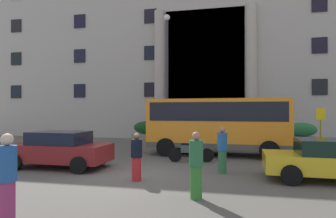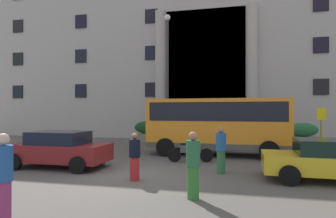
{
  "view_description": "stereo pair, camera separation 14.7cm",
  "coord_description": "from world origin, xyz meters",
  "px_view_note": "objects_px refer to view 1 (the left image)",
  "views": [
    {
      "loc": [
        3.29,
        -9.5,
        2.26
      ],
      "look_at": [
        -0.13,
        6.01,
        2.34
      ],
      "focal_mm": 31.23,
      "sensor_mm": 36.0,
      "label": 1
    },
    {
      "loc": [
        3.44,
        -9.46,
        2.26
      ],
      "look_at": [
        -0.13,
        6.01,
        2.34
      ],
      "focal_mm": 31.23,
      "sensor_mm": 36.0,
      "label": 2
    }
  ],
  "objects_px": {
    "pedestrian_woman_with_bag": "(196,165)",
    "motorcycle_near_kerb": "(190,152)",
    "hedge_planter_far_west": "(148,132)",
    "pedestrian_man_red_shirt": "(222,150)",
    "hedge_planter_west": "(301,135)",
    "parked_coupe_end": "(60,149)",
    "lamppost_plaza_centre": "(167,70)",
    "hedge_planter_east": "(208,134)",
    "orange_minibus": "(217,122)",
    "pedestrian_woman_dark_dress": "(137,157)",
    "pedestrian_man_crossing": "(7,180)",
    "bus_stop_sign": "(321,125)"
  },
  "relations": [
    {
      "from": "pedestrian_woman_with_bag",
      "to": "motorcycle_near_kerb",
      "type": "bearing_deg",
      "value": -155.97
    },
    {
      "from": "hedge_planter_far_west",
      "to": "pedestrian_woman_with_bag",
      "type": "height_order",
      "value": "pedestrian_woman_with_bag"
    },
    {
      "from": "motorcycle_near_kerb",
      "to": "pedestrian_woman_with_bag",
      "type": "distance_m",
      "value": 5.36
    },
    {
      "from": "motorcycle_near_kerb",
      "to": "pedestrian_man_red_shirt",
      "type": "distance_m",
      "value": 2.54
    },
    {
      "from": "hedge_planter_west",
      "to": "motorcycle_near_kerb",
      "type": "height_order",
      "value": "hedge_planter_west"
    },
    {
      "from": "parked_coupe_end",
      "to": "lamppost_plaza_centre",
      "type": "bearing_deg",
      "value": 72.58
    },
    {
      "from": "hedge_planter_west",
      "to": "hedge_planter_east",
      "type": "bearing_deg",
      "value": 179.87
    },
    {
      "from": "orange_minibus",
      "to": "pedestrian_woman_with_bag",
      "type": "distance_m",
      "value": 7.61
    },
    {
      "from": "pedestrian_woman_dark_dress",
      "to": "pedestrian_man_crossing",
      "type": "xyz_separation_m",
      "value": [
        -1.23,
        -4.13,
        0.16
      ]
    },
    {
      "from": "motorcycle_near_kerb",
      "to": "pedestrian_man_crossing",
      "type": "xyz_separation_m",
      "value": [
        -2.43,
        -7.88,
        0.47
      ]
    },
    {
      "from": "motorcycle_near_kerb",
      "to": "pedestrian_woman_dark_dress",
      "type": "bearing_deg",
      "value": -117.88
    },
    {
      "from": "motorcycle_near_kerb",
      "to": "pedestrian_woman_dark_dress",
      "type": "relative_size",
      "value": 1.3
    },
    {
      "from": "pedestrian_woman_with_bag",
      "to": "pedestrian_woman_dark_dress",
      "type": "height_order",
      "value": "pedestrian_woman_with_bag"
    },
    {
      "from": "pedestrian_man_red_shirt",
      "to": "pedestrian_man_crossing",
      "type": "distance_m",
      "value": 7.01
    },
    {
      "from": "orange_minibus",
      "to": "bus_stop_sign",
      "type": "relative_size",
      "value": 2.93
    },
    {
      "from": "parked_coupe_end",
      "to": "pedestrian_man_red_shirt",
      "type": "bearing_deg",
      "value": 3.54
    },
    {
      "from": "parked_coupe_end",
      "to": "hedge_planter_east",
      "type": "bearing_deg",
      "value": 62.92
    },
    {
      "from": "pedestrian_man_red_shirt",
      "to": "orange_minibus",
      "type": "bearing_deg",
      "value": 106.13
    },
    {
      "from": "parked_coupe_end",
      "to": "lamppost_plaza_centre",
      "type": "height_order",
      "value": "lamppost_plaza_centre"
    },
    {
      "from": "hedge_planter_east",
      "to": "hedge_planter_far_west",
      "type": "relative_size",
      "value": 1.01
    },
    {
      "from": "parked_coupe_end",
      "to": "pedestrian_woman_dark_dress",
      "type": "xyz_separation_m",
      "value": [
        3.66,
        -1.38,
        0.03
      ]
    },
    {
      "from": "bus_stop_sign",
      "to": "motorcycle_near_kerb",
      "type": "height_order",
      "value": "bus_stop_sign"
    },
    {
      "from": "hedge_planter_east",
      "to": "pedestrian_man_red_shirt",
      "type": "relative_size",
      "value": 1.31
    },
    {
      "from": "orange_minibus",
      "to": "pedestrian_woman_with_bag",
      "type": "bearing_deg",
      "value": -89.22
    },
    {
      "from": "bus_stop_sign",
      "to": "pedestrian_woman_with_bag",
      "type": "distance_m",
      "value": 10.58
    },
    {
      "from": "hedge_planter_west",
      "to": "hedge_planter_far_west",
      "type": "distance_m",
      "value": 10.26
    },
    {
      "from": "pedestrian_woman_dark_dress",
      "to": "hedge_planter_west",
      "type": "bearing_deg",
      "value": 164.42
    },
    {
      "from": "orange_minibus",
      "to": "pedestrian_woman_dark_dress",
      "type": "xyz_separation_m",
      "value": [
        -2.28,
        -6.04,
        -0.92
      ]
    },
    {
      "from": "hedge_planter_west",
      "to": "parked_coupe_end",
      "type": "height_order",
      "value": "hedge_planter_west"
    },
    {
      "from": "hedge_planter_east",
      "to": "pedestrian_woman_dark_dress",
      "type": "relative_size",
      "value": 1.44
    },
    {
      "from": "motorcycle_near_kerb",
      "to": "lamppost_plaza_centre",
      "type": "height_order",
      "value": "lamppost_plaza_centre"
    },
    {
      "from": "hedge_planter_far_west",
      "to": "parked_coupe_end",
      "type": "distance_m",
      "value": 9.91
    },
    {
      "from": "pedestrian_man_red_shirt",
      "to": "pedestrian_man_crossing",
      "type": "bearing_deg",
      "value": -112.59
    },
    {
      "from": "hedge_planter_west",
      "to": "hedge_planter_far_west",
      "type": "height_order",
      "value": "hedge_planter_far_west"
    },
    {
      "from": "hedge_planter_east",
      "to": "orange_minibus",
      "type": "bearing_deg",
      "value": -79.78
    },
    {
      "from": "parked_coupe_end",
      "to": "pedestrian_woman_dark_dress",
      "type": "distance_m",
      "value": 3.91
    },
    {
      "from": "orange_minibus",
      "to": "pedestrian_man_crossing",
      "type": "height_order",
      "value": "orange_minibus"
    },
    {
      "from": "parked_coupe_end",
      "to": "pedestrian_woman_dark_dress",
      "type": "relative_size",
      "value": 2.58
    },
    {
      "from": "orange_minibus",
      "to": "parked_coupe_end",
      "type": "distance_m",
      "value": 7.6
    },
    {
      "from": "hedge_planter_west",
      "to": "motorcycle_near_kerb",
      "type": "bearing_deg",
      "value": -130.15
    },
    {
      "from": "hedge_planter_far_west",
      "to": "pedestrian_man_red_shirt",
      "type": "height_order",
      "value": "pedestrian_man_red_shirt"
    },
    {
      "from": "motorcycle_near_kerb",
      "to": "pedestrian_woman_dark_dress",
      "type": "xyz_separation_m",
      "value": [
        -1.2,
        -3.75,
        0.31
      ]
    },
    {
      "from": "parked_coupe_end",
      "to": "motorcycle_near_kerb",
      "type": "bearing_deg",
      "value": 26.55
    },
    {
      "from": "orange_minibus",
      "to": "pedestrian_woman_dark_dress",
      "type": "height_order",
      "value": "orange_minibus"
    },
    {
      "from": "hedge_planter_east",
      "to": "pedestrian_woman_with_bag",
      "type": "height_order",
      "value": "pedestrian_woman_with_bag"
    },
    {
      "from": "hedge_planter_east",
      "to": "hedge_planter_west",
      "type": "xyz_separation_m",
      "value": [
        5.92,
        -0.01,
        0.06
      ]
    },
    {
      "from": "hedge_planter_east",
      "to": "motorcycle_near_kerb",
      "type": "bearing_deg",
      "value": -91.43
    },
    {
      "from": "hedge_planter_east",
      "to": "pedestrian_woman_with_bag",
      "type": "xyz_separation_m",
      "value": [
        0.72,
        -12.5,
        0.21
      ]
    },
    {
      "from": "pedestrian_woman_dark_dress",
      "to": "bus_stop_sign",
      "type": "bearing_deg",
      "value": 153.3
    },
    {
      "from": "bus_stop_sign",
      "to": "pedestrian_woman_with_bag",
      "type": "bearing_deg",
      "value": -120.68
    }
  ]
}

